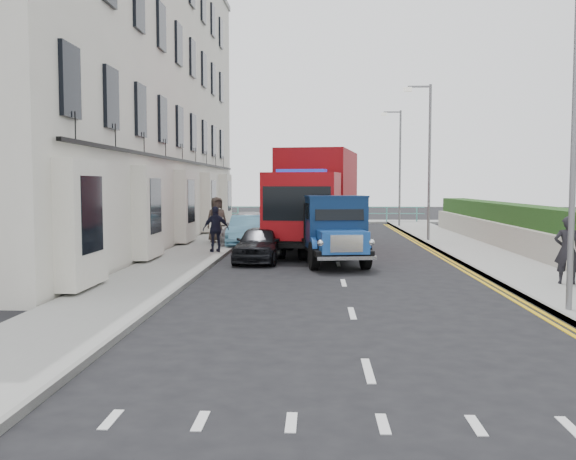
% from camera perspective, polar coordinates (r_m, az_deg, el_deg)
% --- Properties ---
extents(ground, '(120.00, 120.00, 0.00)m').
position_cam_1_polar(ground, '(15.08, 5.29, -5.88)').
color(ground, black).
rests_on(ground, ground).
extents(pavement_west, '(2.40, 38.00, 0.12)m').
position_cam_1_polar(pavement_west, '(24.38, -8.07, -1.94)').
color(pavement_west, gray).
rests_on(pavement_west, ground).
extents(pavement_east, '(2.60, 38.00, 0.12)m').
position_cam_1_polar(pavement_east, '(24.72, 16.62, -1.99)').
color(pavement_east, gray).
rests_on(pavement_east, ground).
extents(promenade, '(30.00, 2.50, 0.12)m').
position_cam_1_polar(promenade, '(43.92, 3.45, 0.76)').
color(promenade, gray).
rests_on(promenade, ground).
extents(sea_plane, '(120.00, 120.00, 0.00)m').
position_cam_1_polar(sea_plane, '(74.88, 3.05, 2.09)').
color(sea_plane, slate).
rests_on(sea_plane, ground).
extents(terrace_west, '(6.31, 30.20, 14.25)m').
position_cam_1_polar(terrace_west, '(29.53, -15.13, 12.84)').
color(terrace_west, silver).
rests_on(terrace_west, ground).
extents(garden_east, '(1.45, 28.00, 1.75)m').
position_cam_1_polar(garden_east, '(25.18, 20.88, -0.06)').
color(garden_east, '#B2AD9E').
rests_on(garden_east, ground).
extents(seafront_railing, '(13.00, 0.08, 1.11)m').
position_cam_1_polar(seafront_railing, '(43.09, 3.47, 1.39)').
color(seafront_railing, '#59B2A5').
rests_on(seafront_railing, ground).
extents(lamp_near, '(1.23, 0.18, 7.00)m').
position_cam_1_polar(lamp_near, '(13.81, 23.66, 9.53)').
color(lamp_near, slate).
rests_on(lamp_near, ground).
extents(lamp_mid, '(1.23, 0.18, 7.00)m').
position_cam_1_polar(lamp_mid, '(29.28, 12.23, 6.72)').
color(lamp_mid, slate).
rests_on(lamp_mid, ground).
extents(lamp_far, '(1.23, 0.18, 7.00)m').
position_cam_1_polar(lamp_far, '(39.17, 9.75, 6.07)').
color(lamp_far, slate).
rests_on(lamp_far, ground).
extents(bedford_lorry, '(2.49, 4.87, 2.21)m').
position_cam_1_polar(bedford_lorry, '(20.34, 4.22, -0.40)').
color(bedford_lorry, black).
rests_on(bedford_lorry, ground).
extents(red_lorry, '(3.67, 7.81, 3.94)m').
position_cam_1_polar(red_lorry, '(25.01, 2.45, 2.92)').
color(red_lorry, black).
rests_on(red_lorry, ground).
extents(parked_car_front, '(1.76, 3.69, 1.22)m').
position_cam_1_polar(parked_car_front, '(21.54, -2.48, -1.23)').
color(parked_car_front, black).
rests_on(parked_car_front, ground).
extents(parked_car_mid, '(1.40, 3.94, 1.30)m').
position_cam_1_polar(parked_car_mid, '(26.99, -3.60, -0.08)').
color(parked_car_mid, '#61AAD1').
rests_on(parked_car_mid, ground).
extents(parked_car_rear, '(2.23, 4.87, 1.38)m').
position_cam_1_polar(parked_car_rear, '(27.67, -3.45, 0.12)').
color(parked_car_rear, '#ADACB1').
rests_on(parked_car_rear, ground).
extents(seafront_car_left, '(3.42, 5.62, 1.46)m').
position_cam_1_polar(seafront_car_left, '(38.13, -0.81, 1.27)').
color(seafront_car_left, black).
rests_on(seafront_car_left, ground).
extents(seafront_car_right, '(2.67, 4.16, 1.32)m').
position_cam_1_polar(seafront_car_right, '(40.38, 4.24, 1.32)').
color(seafront_car_right, silver).
rests_on(seafront_car_right, ground).
extents(pedestrian_east_near, '(0.70, 0.55, 1.70)m').
position_cam_1_polar(pedestrian_east_near, '(17.43, 23.56, -1.65)').
color(pedestrian_east_near, black).
rests_on(pedestrian_east_near, pavement_east).
extents(pedestrian_west_near, '(1.06, 0.76, 1.68)m').
position_cam_1_polar(pedestrian_west_near, '(23.65, -6.42, 0.07)').
color(pedestrian_west_near, black).
rests_on(pedestrian_west_near, pavement_west).
extents(pedestrian_west_far, '(1.14, 1.03, 1.95)m').
position_cam_1_polar(pedestrian_west_far, '(27.61, -6.35, 0.93)').
color(pedestrian_west_far, '#473B33').
rests_on(pedestrian_west_far, pavement_west).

